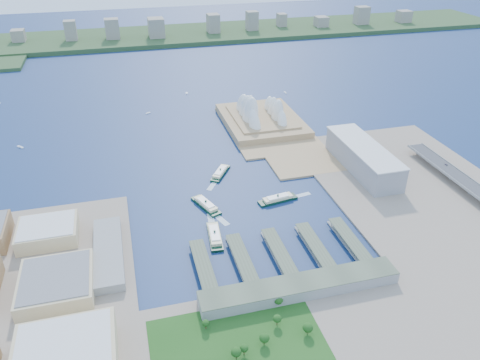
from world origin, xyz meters
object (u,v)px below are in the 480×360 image
object	(u,v)px
ferry_c	(215,234)
toaster_building	(363,158)
ferry_a	(206,204)
ferry_d	(278,198)
opera_house	(262,107)
ferry_b	(220,171)
car_c	(446,164)

from	to	relation	value
ferry_c	toaster_building	bearing A→B (deg)	-151.25
ferry_a	ferry_d	size ratio (longest dim) A/B	1.01
opera_house	ferry_c	world-z (taller)	opera_house
ferry_a	ferry_c	xyz separation A→B (m)	(-3.05, -66.63, 0.14)
opera_house	ferry_c	bearing A→B (deg)	-116.48
toaster_building	ferry_a	world-z (taller)	toaster_building
toaster_building	ferry_c	bearing A→B (deg)	-156.74
opera_house	toaster_building	distance (m)	219.62
opera_house	ferry_a	size ratio (longest dim) A/B	3.37
ferry_a	ferry_c	size ratio (longest dim) A/B	0.97
toaster_building	ferry_b	bearing A→B (deg)	168.41
ferry_c	ferry_d	size ratio (longest dim) A/B	1.04
ferry_b	ferry_c	size ratio (longest dim) A/B	0.92
opera_house	ferry_b	size ratio (longest dim) A/B	3.57
opera_house	ferry_a	xyz separation A→B (m)	(-148.28, -237.11, -26.95)
ferry_c	opera_house	bearing A→B (deg)	-111.00
car_c	opera_house	bearing A→B (deg)	-50.44
opera_house	ferry_b	distance (m)	195.75
ferry_c	ferry_d	xyz separation A→B (m)	(96.04, 56.06, -0.21)
ferry_a	ferry_c	world-z (taller)	ferry_c
ferry_c	ferry_a	bearing A→B (deg)	-87.13
toaster_building	ferry_c	distance (m)	263.13
ferry_b	ferry_d	distance (m)	105.12
toaster_building	ferry_d	size ratio (longest dim) A/B	2.94
ferry_a	car_c	xyz separation A→B (m)	(347.28, -3.81, 10.54)
ferry_b	car_c	bearing A→B (deg)	17.99
toaster_building	ferry_c	world-z (taller)	toaster_building
ferry_c	ferry_d	world-z (taller)	ferry_c
ferry_d	ferry_a	bearing A→B (deg)	74.39
opera_house	toaster_building	xyz separation A→B (m)	(90.00, -200.00, -11.50)
ferry_a	car_c	distance (m)	347.46
ferry_b	ferry_c	distance (m)	150.45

